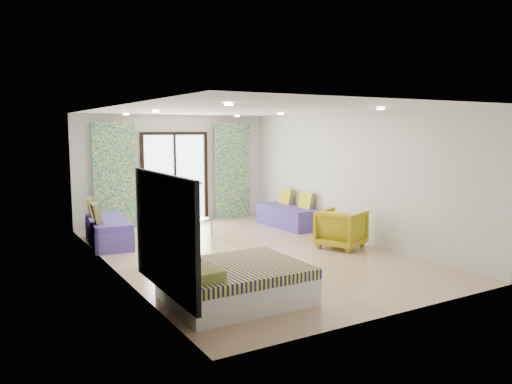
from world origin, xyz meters
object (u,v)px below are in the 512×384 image
daybed_right (288,216)px  armchair (341,227)px  daybed_left (107,230)px  bed (234,282)px  coffee_table (193,221)px

daybed_right → armchair: bearing=-98.7°
daybed_left → armchair: (3.94, -2.67, 0.13)m
armchair → daybed_left: bearing=33.1°
bed → coffee_table: size_ratio=2.17×
bed → armchair: (3.30, 1.70, 0.16)m
daybed_left → coffee_table: bearing=-5.6°
bed → daybed_right: bearing=48.2°
bed → daybed_right: size_ratio=1.01×
bed → coffee_table: bearing=74.6°
bed → daybed_left: 4.42m
daybed_right → armchair: size_ratio=2.15×
bed → armchair: armchair is taller
daybed_right → coffee_table: daybed_right is taller
daybed_left → coffee_table: 1.79m
daybed_right → bed: bearing=-133.2°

